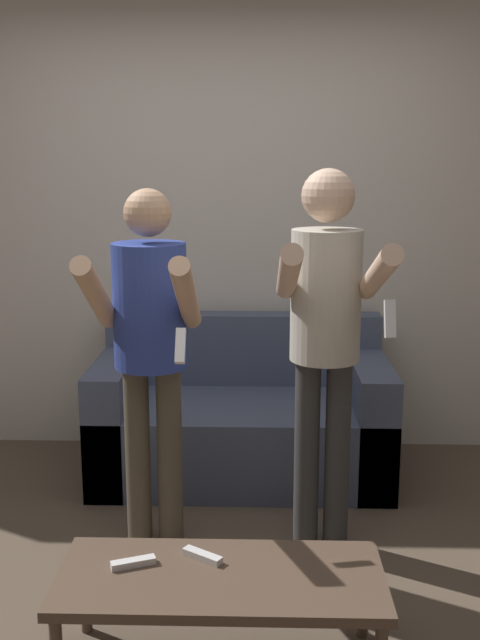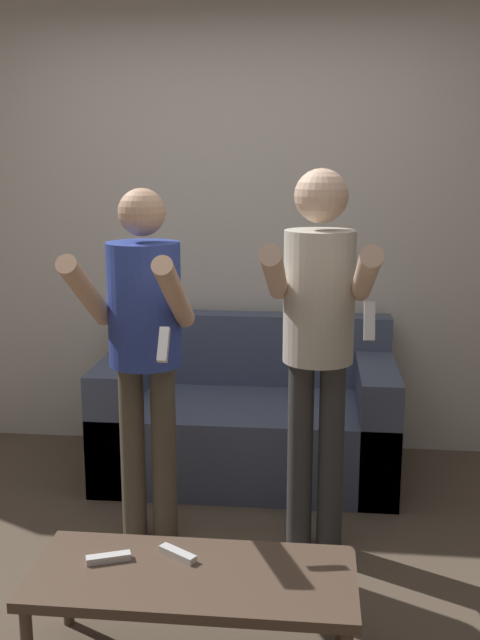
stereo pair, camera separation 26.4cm
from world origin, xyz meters
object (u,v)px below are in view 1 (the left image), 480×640
object	(u,v)px
couch	(242,421)
coffee_table	(221,584)
person_standing_left	(150,333)
person_standing_right	(326,322)
remote_far	(203,556)
remote_near	(133,563)

from	to	relation	value
couch	coffee_table	xyz separation A→B (m)	(-0.03, -1.66, 0.03)
couch	person_standing_left	world-z (taller)	person_standing_left
person_standing_left	person_standing_right	bearing A→B (deg)	-0.62
person_standing_left	coffee_table	world-z (taller)	person_standing_left
couch	remote_far	bearing A→B (deg)	-93.56
person_standing_left	remote_near	world-z (taller)	person_standing_left
couch	coffee_table	size ratio (longest dim) A/B	1.44
person_standing_right	remote_near	xyz separation A→B (m)	(-0.70, -0.78, -0.67)
person_standing_right	remote_far	bearing A→B (deg)	-122.74
couch	remote_near	bearing A→B (deg)	-101.44
coffee_table	remote_far	bearing A→B (deg)	125.89
person_standing_left	remote_far	size ratio (longest dim) A/B	10.86
person_standing_left	remote_far	world-z (taller)	person_standing_left
person_standing_left	person_standing_right	world-z (taller)	person_standing_right
person_standing_left	remote_near	size ratio (longest dim) A/B	10.32
couch	person_standing_left	distance (m)	1.14
couch	person_standing_left	size ratio (longest dim) A/B	0.99
coffee_table	remote_near	world-z (taller)	remote_near
couch	person_standing_right	world-z (taller)	person_standing_right
coffee_table	remote_near	xyz separation A→B (m)	(-0.30, 0.04, 0.05)
person_standing_right	remote_far	size ratio (longest dim) A/B	11.42
person_standing_left	remote_far	bearing A→B (deg)	-69.68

